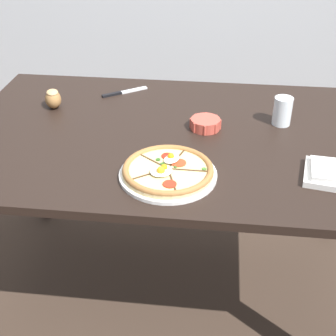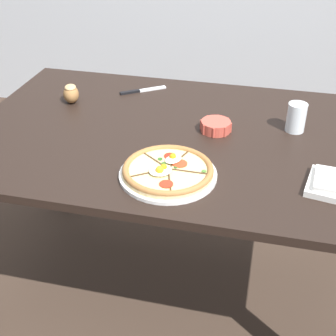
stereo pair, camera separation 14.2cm
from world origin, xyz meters
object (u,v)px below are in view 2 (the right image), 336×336
ramekin_bowl (216,126)px  bread_piece_near (71,93)px  knife_main (142,90)px  pizza (168,171)px  water_glass (296,119)px  dining_table (183,155)px

ramekin_bowl → bread_piece_near: (-0.60, 0.11, 0.02)m
knife_main → bread_piece_near: bearing=179.5°
knife_main → pizza: bearing=-102.4°
bread_piece_near → water_glass: bearing=-2.7°
water_glass → ramekin_bowl: bearing=-165.9°
bread_piece_near → dining_table: bearing=-17.5°
pizza → bread_piece_near: size_ratio=3.03×
pizza → ramekin_bowl: bearing=73.1°
ramekin_bowl → dining_table: bearing=-157.7°
pizza → bread_piece_near: (-0.50, 0.44, 0.02)m
pizza → ramekin_bowl: (0.10, 0.33, 0.00)m
dining_table → ramekin_bowl: bearing=22.3°
bread_piece_near → water_glass: size_ratio=0.95×
dining_table → knife_main: bearing=127.0°
pizza → water_glass: bearing=46.5°
dining_table → bread_piece_near: bread_piece_near is taller
water_glass → pizza: bearing=-133.5°
dining_table → water_glass: size_ratio=14.79×
pizza → bread_piece_near: bread_piece_near is taller
bread_piece_near → water_glass: 0.88m
ramekin_bowl → bread_piece_near: 0.61m
dining_table → knife_main: 0.42m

